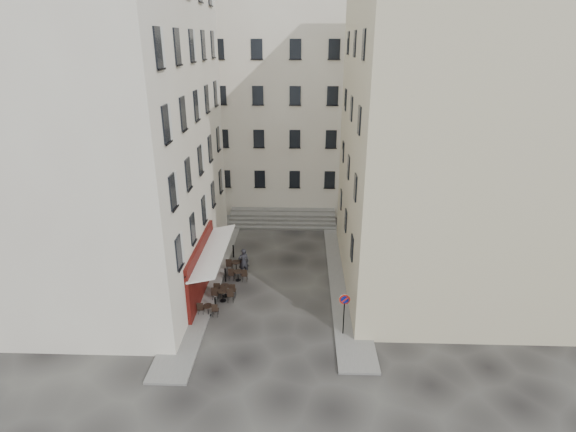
{
  "coord_description": "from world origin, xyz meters",
  "views": [
    {
      "loc": [
        1.7,
        -23.0,
        14.78
      ],
      "look_at": [
        0.77,
        4.0,
        4.06
      ],
      "focal_mm": 28.0,
      "sensor_mm": 36.0,
      "label": 1
    }
  ],
  "objects_px": {
    "no_parking_sign": "(344,307)",
    "bistro_table_a": "(208,309)",
    "bistro_table_b": "(223,294)",
    "pedestrian": "(244,262)"
  },
  "relations": [
    {
      "from": "bistro_table_b",
      "to": "pedestrian",
      "type": "relative_size",
      "value": 0.7
    },
    {
      "from": "no_parking_sign",
      "to": "bistro_table_a",
      "type": "bearing_deg",
      "value": 166.96
    },
    {
      "from": "no_parking_sign",
      "to": "bistro_table_b",
      "type": "height_order",
      "value": "no_parking_sign"
    },
    {
      "from": "bistro_table_b",
      "to": "pedestrian",
      "type": "height_order",
      "value": "pedestrian"
    },
    {
      "from": "no_parking_sign",
      "to": "bistro_table_a",
      "type": "height_order",
      "value": "no_parking_sign"
    },
    {
      "from": "bistro_table_b",
      "to": "no_parking_sign",
      "type": "bearing_deg",
      "value": -24.06
    },
    {
      "from": "no_parking_sign",
      "to": "pedestrian",
      "type": "bearing_deg",
      "value": 132.45
    },
    {
      "from": "bistro_table_a",
      "to": "bistro_table_b",
      "type": "distance_m",
      "value": 1.64
    },
    {
      "from": "pedestrian",
      "to": "bistro_table_a",
      "type": "bearing_deg",
      "value": 49.96
    },
    {
      "from": "no_parking_sign",
      "to": "bistro_table_a",
      "type": "xyz_separation_m",
      "value": [
        -7.54,
        1.58,
        -1.34
      ]
    }
  ]
}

